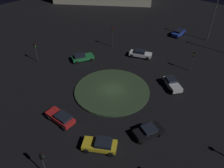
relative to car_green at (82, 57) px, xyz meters
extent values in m
plane|color=black|center=(3.11, 11.18, -0.78)|extent=(120.51, 120.51, 0.00)
cylinder|color=#2D4228|center=(3.11, 11.18, -0.63)|extent=(12.30, 12.30, 0.30)
cube|color=#1E7238|center=(-0.15, 0.07, -0.13)|extent=(4.60, 3.43, 0.64)
cube|color=black|center=(0.43, -0.20, 0.45)|extent=(2.61, 2.36, 0.52)
cylinder|color=black|center=(-1.91, -0.14, -0.45)|extent=(0.68, 0.47, 0.65)
cylinder|color=black|center=(-1.14, 1.54, -0.45)|extent=(0.68, 0.47, 0.65)
cylinder|color=black|center=(0.85, -1.40, -0.45)|extent=(0.68, 0.47, 0.65)
cylinder|color=black|center=(1.62, 0.27, -0.45)|extent=(0.68, 0.47, 0.65)
cube|color=red|center=(12.99, 10.66, -0.09)|extent=(2.10, 4.47, 0.68)
cube|color=black|center=(12.94, 11.39, 0.50)|extent=(1.71, 2.20, 0.48)
cylinder|color=black|center=(14.00, 9.17, -0.43)|extent=(0.27, 0.71, 0.70)
cylinder|color=black|center=(12.23, 9.03, -0.43)|extent=(0.27, 0.71, 0.70)
cylinder|color=black|center=(13.75, 12.29, -0.43)|extent=(0.27, 0.71, 0.70)
cylinder|color=black|center=(11.99, 12.15, -0.43)|extent=(0.27, 0.71, 0.70)
cube|color=black|center=(6.68, 20.98, -0.12)|extent=(4.25, 3.08, 0.68)
cube|color=black|center=(6.63, 21.00, 0.41)|extent=(2.20, 2.11, 0.40)
cylinder|color=black|center=(8.30, 21.32, -0.46)|extent=(0.66, 0.43, 0.63)
cylinder|color=black|center=(7.65, 19.63, -0.46)|extent=(0.66, 0.43, 0.63)
cylinder|color=black|center=(5.72, 22.32, -0.46)|extent=(0.66, 0.43, 0.63)
cylinder|color=black|center=(5.06, 20.64, -0.46)|extent=(0.66, 0.43, 0.63)
cube|color=#1E38A5|center=(-24.12, 7.86, -0.11)|extent=(4.45, 2.03, 0.72)
cube|color=black|center=(-23.84, 7.88, 0.48)|extent=(2.12, 1.67, 0.46)
cylinder|color=black|center=(-25.63, 6.88, -0.48)|extent=(0.61, 0.26, 0.60)
cylinder|color=black|center=(-25.74, 8.64, -0.48)|extent=(0.61, 0.26, 0.60)
cylinder|color=black|center=(-22.50, 7.08, -0.48)|extent=(0.61, 0.26, 0.60)
cylinder|color=black|center=(-22.61, 8.84, -0.48)|extent=(0.61, 0.26, 0.60)
cube|color=gold|center=(12.44, 17.93, -0.15)|extent=(3.83, 4.46, 0.56)
cube|color=black|center=(12.15, 18.36, 0.39)|extent=(2.46, 2.56, 0.51)
cylinder|color=black|center=(14.03, 17.21, -0.43)|extent=(0.57, 0.69, 0.69)
cylinder|color=black|center=(12.51, 16.19, -0.43)|extent=(0.57, 0.69, 0.69)
cylinder|color=black|center=(12.36, 19.68, -0.43)|extent=(0.57, 0.69, 0.69)
cylinder|color=black|center=(10.85, 18.66, -0.43)|extent=(0.57, 0.69, 0.69)
cube|color=white|center=(-9.18, 7.64, -0.10)|extent=(3.42, 4.76, 0.63)
cube|color=black|center=(-9.13, 7.54, 0.47)|extent=(2.22, 2.48, 0.51)
cylinder|color=black|center=(-10.62, 8.74, -0.42)|extent=(0.50, 0.74, 0.72)
cylinder|color=black|center=(-9.06, 9.45, -0.42)|extent=(0.50, 0.74, 0.72)
cylinder|color=black|center=(-9.29, 5.82, -0.42)|extent=(0.50, 0.74, 0.72)
cylinder|color=black|center=(-7.73, 6.54, -0.42)|extent=(0.50, 0.74, 0.72)
cube|color=silver|center=(-4.44, 17.89, -0.07)|extent=(3.66, 4.32, 0.71)
cube|color=black|center=(-4.78, 17.38, 0.49)|extent=(2.21, 2.26, 0.40)
cylinder|color=black|center=(-4.35, 19.58, -0.42)|extent=(0.57, 0.71, 0.70)
cylinder|color=black|center=(-2.92, 18.64, -0.42)|extent=(0.57, 0.71, 0.70)
cylinder|color=black|center=(-5.96, 17.15, -0.42)|extent=(0.57, 0.71, 0.70)
cylinder|color=black|center=(-4.53, 16.21, -0.42)|extent=(0.57, 0.71, 0.70)
cylinder|color=#2D2D2D|center=(-8.51, 0.40, 1.02)|extent=(0.12, 0.12, 3.58)
cube|color=black|center=(-8.51, 0.40, 3.26)|extent=(0.37, 0.37, 0.90)
sphere|color=red|center=(-8.41, 0.49, 3.53)|extent=(0.20, 0.20, 0.20)
sphere|color=#4C380F|center=(-8.41, 0.49, 3.26)|extent=(0.20, 0.20, 0.20)
sphere|color=#0F3819|center=(-8.41, 0.49, 2.99)|extent=(0.20, 0.20, 0.20)
cylinder|color=#2D2D2D|center=(18.91, 16.31, 0.72)|extent=(0.12, 0.12, 2.99)
cube|color=black|center=(18.91, 16.31, 2.67)|extent=(0.30, 0.35, 0.90)
sphere|color=#3F0C0C|center=(18.77, 16.26, 2.94)|extent=(0.20, 0.20, 0.20)
sphere|color=#4C380F|center=(18.77, 16.26, 2.67)|extent=(0.20, 0.20, 0.20)
sphere|color=#1EE53F|center=(18.77, 16.26, 2.40)|extent=(0.20, 0.20, 0.20)
cylinder|color=#2D2D2D|center=(6.38, -5.93, 0.82)|extent=(0.12, 0.12, 3.20)
cube|color=black|center=(6.38, -5.93, 2.88)|extent=(0.34, 0.27, 0.90)
sphere|color=#3F0C0C|center=(6.35, -5.79, 3.15)|extent=(0.20, 0.20, 0.20)
sphere|color=#4C380F|center=(6.35, -5.79, 2.88)|extent=(0.20, 0.20, 0.20)
sphere|color=#1EE53F|center=(6.35, -5.79, 2.61)|extent=(0.20, 0.20, 0.20)
cylinder|color=#2D2D2D|center=(-11.33, 17.67, 0.74)|extent=(0.12, 0.12, 3.02)
cube|color=black|center=(-11.33, 17.67, 2.70)|extent=(0.32, 0.36, 0.90)
sphere|color=#3F0C0C|center=(-11.19, 17.61, 2.97)|extent=(0.20, 0.20, 0.20)
sphere|color=yellow|center=(-11.19, 17.61, 2.70)|extent=(0.20, 0.20, 0.20)
sphere|color=#0F3819|center=(-11.19, 17.61, 2.43)|extent=(0.20, 0.20, 0.20)
cylinder|color=#4C4C51|center=(-26.42, 14.22, 3.86)|extent=(0.18, 0.18, 9.28)
camera|label=1|loc=(23.73, 30.62, 21.47)|focal=35.08mm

